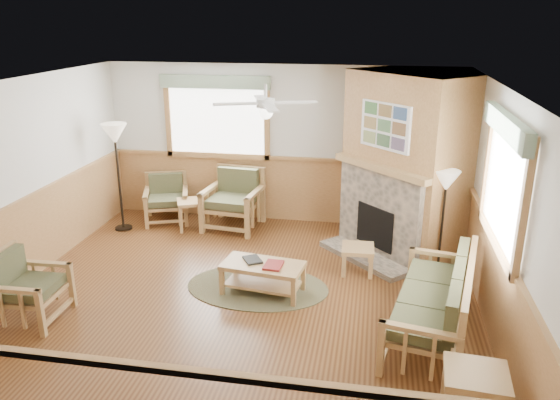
% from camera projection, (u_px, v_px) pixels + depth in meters
% --- Properties ---
extents(floor, '(6.00, 6.00, 0.01)m').
position_uv_depth(floor, '(240.00, 301.00, 6.96)').
color(floor, brown).
rests_on(floor, ground).
extents(ceiling, '(6.00, 6.00, 0.01)m').
position_uv_depth(ceiling, '(234.00, 87.00, 6.09)').
color(ceiling, white).
rests_on(ceiling, floor).
extents(wall_back, '(6.00, 0.02, 2.70)m').
position_uv_depth(wall_back, '(281.00, 145.00, 9.32)').
color(wall_back, silver).
rests_on(wall_back, floor).
extents(wall_front, '(6.00, 0.02, 2.70)m').
position_uv_depth(wall_front, '(128.00, 341.00, 3.73)').
color(wall_front, silver).
rests_on(wall_front, floor).
extents(wall_left, '(0.02, 6.00, 2.70)m').
position_uv_depth(wall_left, '(11.00, 188.00, 7.02)').
color(wall_left, silver).
rests_on(wall_left, floor).
extents(wall_right, '(0.02, 6.00, 2.70)m').
position_uv_depth(wall_right, '(500.00, 216.00, 6.02)').
color(wall_right, silver).
rests_on(wall_right, floor).
extents(wainscot, '(6.00, 6.00, 1.10)m').
position_uv_depth(wainscot, '(239.00, 262.00, 6.78)').
color(wainscot, '#A77644').
rests_on(wainscot, floor).
extents(fireplace, '(3.11, 3.11, 2.70)m').
position_uv_depth(fireplace, '(405.00, 165.00, 8.09)').
color(fireplace, '#A77644').
rests_on(fireplace, floor).
extents(window_back, '(1.90, 0.16, 1.50)m').
position_uv_depth(window_back, '(215.00, 74.00, 9.08)').
color(window_back, white).
rests_on(window_back, wall_back).
extents(window_right, '(0.16, 1.90, 1.50)m').
position_uv_depth(window_right, '(515.00, 113.00, 5.46)').
color(window_right, white).
rests_on(window_right, wall_right).
extents(ceiling_fan, '(1.59, 1.59, 0.36)m').
position_uv_depth(ceiling_fan, '(265.00, 87.00, 6.33)').
color(ceiling_fan, white).
rests_on(ceiling_fan, ceiling).
extents(sofa, '(2.08, 1.18, 0.90)m').
position_uv_depth(sofa, '(432.00, 299.00, 6.08)').
color(sofa, '#AE8551').
rests_on(sofa, floor).
extents(armchair_back_left, '(0.92, 0.92, 0.81)m').
position_uv_depth(armchair_back_left, '(166.00, 199.00, 9.53)').
color(armchair_back_left, '#AE8551').
rests_on(armchair_back_left, floor).
extents(armchair_back_right, '(0.98, 0.98, 0.99)m').
position_uv_depth(armchair_back_right, '(233.00, 200.00, 9.20)').
color(armchair_back_right, '#AE8551').
rests_on(armchair_back_right, floor).
extents(armchair_left, '(0.77, 0.77, 0.84)m').
position_uv_depth(armchair_left, '(28.00, 287.00, 6.43)').
color(armchair_left, '#AE8551').
rests_on(armchair_left, floor).
extents(coffee_table, '(1.11, 0.66, 0.42)m').
position_uv_depth(coffee_table, '(263.00, 278.00, 7.10)').
color(coffee_table, '#AE8551').
rests_on(coffee_table, floor).
extents(end_table_chairs, '(0.58, 0.57, 0.50)m').
position_uv_depth(end_table_chairs, '(191.00, 214.00, 9.25)').
color(end_table_chairs, '#AE8551').
rests_on(end_table_chairs, floor).
extents(footstool, '(0.46, 0.46, 0.39)m').
position_uv_depth(footstool, '(357.00, 259.00, 7.68)').
color(footstool, '#AE8551').
rests_on(footstool, floor).
extents(braided_rug, '(2.27, 2.27, 0.01)m').
position_uv_depth(braided_rug, '(257.00, 287.00, 7.30)').
color(braided_rug, brown).
rests_on(braided_rug, floor).
extents(floor_lamp_left, '(0.50, 0.50, 1.82)m').
position_uv_depth(floor_lamp_left, '(119.00, 178.00, 9.00)').
color(floor_lamp_left, black).
rests_on(floor_lamp_left, floor).
extents(floor_lamp_right, '(0.38, 0.38, 1.53)m').
position_uv_depth(floor_lamp_right, '(442.00, 224.00, 7.40)').
color(floor_lamp_right, black).
rests_on(floor_lamp_right, floor).
extents(book_red, '(0.24, 0.31, 0.03)m').
position_uv_depth(book_red, '(273.00, 264.00, 6.95)').
color(book_red, maroon).
rests_on(book_red, coffee_table).
extents(book_dark, '(0.31, 0.33, 0.03)m').
position_uv_depth(book_dark, '(253.00, 259.00, 7.11)').
color(book_dark, black).
rests_on(book_dark, coffee_table).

